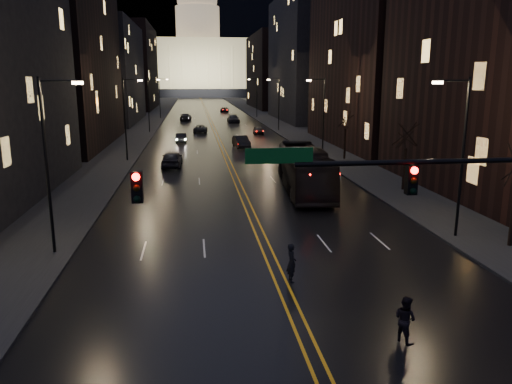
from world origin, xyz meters
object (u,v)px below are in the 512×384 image
object	(u,v)px
receding_car_a	(241,142)
oncoming_car_a	(172,159)
pedestrian_b	(405,319)
traffic_signal	(477,192)
bus	(305,170)
oncoming_car_b	(181,138)
pedestrian_a	(291,263)

from	to	relation	value
receding_car_a	oncoming_car_a	bearing A→B (deg)	-127.79
pedestrian_b	traffic_signal	bearing A→B (deg)	-103.38
oncoming_car_a	receding_car_a	size ratio (longest dim) A/B	1.04
traffic_signal	oncoming_car_a	distance (m)	37.90
receding_car_a	traffic_signal	bearing A→B (deg)	-92.27
bus	oncoming_car_b	world-z (taller)	bus
receding_car_a	pedestrian_b	world-z (taller)	pedestrian_b
traffic_signal	bus	world-z (taller)	traffic_signal
oncoming_car_b	receding_car_a	world-z (taller)	receding_car_a
oncoming_car_b	pedestrian_a	bearing A→B (deg)	96.76
receding_car_a	pedestrian_a	bearing A→B (deg)	-98.81
pedestrian_b	bus	bearing A→B (deg)	-30.55
oncoming_car_b	pedestrian_a	xyz separation A→B (m)	(5.91, -50.83, 0.20)
traffic_signal	receding_car_a	size ratio (longest dim) A/B	3.63
oncoming_car_b	oncoming_car_a	bearing A→B (deg)	88.60
traffic_signal	pedestrian_b	distance (m)	5.01
traffic_signal	pedestrian_a	bearing A→B (deg)	137.35
bus	traffic_signal	bearing A→B (deg)	-83.27
pedestrian_a	receding_car_a	bearing A→B (deg)	-9.61
oncoming_car_b	receding_car_a	bearing A→B (deg)	141.67
bus	oncoming_car_b	size ratio (longest dim) A/B	3.04
oncoming_car_b	pedestrian_b	bearing A→B (deg)	98.98
receding_car_a	pedestrian_b	bearing A→B (deg)	-95.23
traffic_signal	pedestrian_b	bearing A→B (deg)	-166.88
traffic_signal	pedestrian_b	world-z (taller)	traffic_signal
oncoming_car_a	pedestrian_b	xyz separation A→B (m)	(9.33, -36.34, -0.01)
pedestrian_a	oncoming_car_b	bearing A→B (deg)	-0.37
oncoming_car_b	pedestrian_a	world-z (taller)	pedestrian_a
pedestrian_b	receding_car_a	bearing A→B (deg)	-25.53
traffic_signal	receding_car_a	bearing A→B (deg)	93.93
oncoming_car_a	receding_car_a	world-z (taller)	oncoming_car_a
oncoming_car_a	oncoming_car_b	xyz separation A→B (m)	(0.54, 20.09, -0.15)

